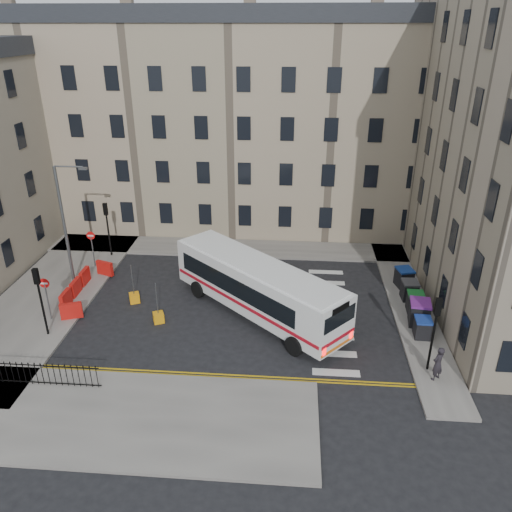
# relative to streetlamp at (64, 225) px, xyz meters

# --- Properties ---
(ground) EXTENTS (120.00, 120.00, 0.00)m
(ground) POSITION_rel_streetlamp_xyz_m (13.00, -2.00, -4.34)
(ground) COLOR black
(ground) RESTS_ON ground
(pavement_north) EXTENTS (36.00, 3.20, 0.15)m
(pavement_north) POSITION_rel_streetlamp_xyz_m (7.00, 6.60, -4.26)
(pavement_north) COLOR slate
(pavement_north) RESTS_ON ground
(pavement_east) EXTENTS (2.40, 26.00, 0.15)m
(pavement_east) POSITION_rel_streetlamp_xyz_m (22.00, 2.00, -4.26)
(pavement_east) COLOR slate
(pavement_east) RESTS_ON ground
(pavement_west) EXTENTS (6.00, 22.00, 0.15)m
(pavement_west) POSITION_rel_streetlamp_xyz_m (-1.00, -1.00, -4.26)
(pavement_west) COLOR slate
(pavement_west) RESTS_ON ground
(pavement_sw) EXTENTS (20.00, 6.00, 0.15)m
(pavement_sw) POSITION_rel_streetlamp_xyz_m (6.00, -12.00, -4.26)
(pavement_sw) COLOR slate
(pavement_sw) RESTS_ON ground
(terrace_north) EXTENTS (38.30, 10.80, 17.20)m
(terrace_north) POSITION_rel_streetlamp_xyz_m (6.00, 13.50, 4.28)
(terrace_north) COLOR tan
(terrace_north) RESTS_ON ground
(traffic_light_east) EXTENTS (0.28, 0.22, 4.10)m
(traffic_light_east) POSITION_rel_streetlamp_xyz_m (21.60, -7.50, -1.47)
(traffic_light_east) COLOR black
(traffic_light_east) RESTS_ON pavement_east
(traffic_light_nw) EXTENTS (0.28, 0.22, 4.10)m
(traffic_light_nw) POSITION_rel_streetlamp_xyz_m (1.00, 4.50, -1.47)
(traffic_light_nw) COLOR black
(traffic_light_nw) RESTS_ON pavement_west
(traffic_light_sw) EXTENTS (0.28, 0.22, 4.10)m
(traffic_light_sw) POSITION_rel_streetlamp_xyz_m (1.00, -6.00, -1.47)
(traffic_light_sw) COLOR black
(traffic_light_sw) RESTS_ON pavement_west
(streetlamp) EXTENTS (0.50, 0.22, 8.14)m
(streetlamp) POSITION_rel_streetlamp_xyz_m (0.00, 0.00, 0.00)
(streetlamp) COLOR #595B5E
(streetlamp) RESTS_ON pavement_west
(no_entry_north) EXTENTS (0.60, 0.08, 3.00)m
(no_entry_north) POSITION_rel_streetlamp_xyz_m (0.50, 2.50, -2.26)
(no_entry_north) COLOR #595B5E
(no_entry_north) RESTS_ON pavement_west
(no_entry_south) EXTENTS (0.60, 0.08, 3.00)m
(no_entry_south) POSITION_rel_streetlamp_xyz_m (0.50, -4.50, -2.26)
(no_entry_south) COLOR #595B5E
(no_entry_south) RESTS_ON pavement_west
(roadworks_barriers) EXTENTS (1.66, 6.26, 1.00)m
(roadworks_barriers) POSITION_rel_streetlamp_xyz_m (1.16, -1.50, -3.69)
(roadworks_barriers) COLOR red
(roadworks_barriers) RESTS_ON pavement_west
(iron_railings) EXTENTS (7.80, 0.04, 1.20)m
(iron_railings) POSITION_rel_streetlamp_xyz_m (1.75, -10.20, -3.59)
(iron_railings) COLOR black
(iron_railings) RESTS_ON pavement_sw
(bus) EXTENTS (10.86, 10.26, 3.32)m
(bus) POSITION_rel_streetlamp_xyz_m (12.59, -2.72, -2.42)
(bus) COLOR white
(bus) RESTS_ON ground
(wheelie_bin_a) EXTENTS (0.93, 1.06, 1.13)m
(wheelie_bin_a) POSITION_rel_streetlamp_xyz_m (21.93, -4.58, -3.62)
(wheelie_bin_a) COLOR black
(wheelie_bin_a) RESTS_ON pavement_east
(wheelie_bin_b) EXTENTS (1.30, 1.45, 1.45)m
(wheelie_bin_b) POSITION_rel_streetlamp_xyz_m (22.01, -3.26, -3.46)
(wheelie_bin_b) COLOR black
(wheelie_bin_b) RESTS_ON pavement_east
(wheelie_bin_c) EXTENTS (1.01, 1.15, 1.22)m
(wheelie_bin_c) POSITION_rel_streetlamp_xyz_m (22.07, -1.87, -3.57)
(wheelie_bin_c) COLOR black
(wheelie_bin_c) RESTS_ON pavement_east
(wheelie_bin_d) EXTENTS (1.01, 1.15, 1.22)m
(wheelie_bin_d) POSITION_rel_streetlamp_xyz_m (22.03, -0.40, -3.57)
(wheelie_bin_d) COLOR black
(wheelie_bin_d) RESTS_ON pavement_east
(wheelie_bin_e) EXTENTS (1.24, 1.35, 1.26)m
(wheelie_bin_e) POSITION_rel_streetlamp_xyz_m (22.01, 1.31, -3.55)
(wheelie_bin_e) COLOR black
(wheelie_bin_e) RESTS_ON pavement_east
(pedestrian) EXTENTS (0.80, 0.77, 1.85)m
(pedestrian) POSITION_rel_streetlamp_xyz_m (21.81, -8.27, -3.26)
(pedestrian) COLOR black
(pedestrian) RESTS_ON pavement_east
(bollard_yellow) EXTENTS (0.79, 0.79, 0.60)m
(bollard_yellow) POSITION_rel_streetlamp_xyz_m (4.75, -1.93, -4.04)
(bollard_yellow) COLOR orange
(bollard_yellow) RESTS_ON ground
(bollard_chevron) EXTENTS (0.79, 0.79, 0.60)m
(bollard_chevron) POSITION_rel_streetlamp_xyz_m (6.85, -4.07, -4.04)
(bollard_chevron) COLOR orange
(bollard_chevron) RESTS_ON ground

